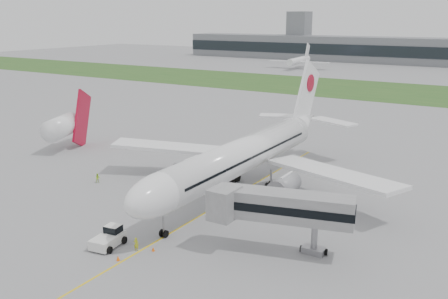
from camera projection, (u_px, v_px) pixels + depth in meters
The scene contains 13 objects.
ground at pixel (229, 199), 71.60m from camera, with size 600.00×600.00×0.00m, color gray.
apron_markings at pixel (210, 210), 67.49m from camera, with size 70.00×70.00×0.04m, color yellow, non-canonical shape.
grass_strip at pixel (410, 93), 170.29m from camera, with size 600.00×50.00×0.02m, color #27551F.
control_tower at pixel (298, 58), 307.97m from camera, with size 12.00×12.00×56.00m, color gray, non-canonical shape.
airliner at pixel (246, 153), 74.14m from camera, with size 48.13×53.95×17.88m.
pushback_tug at pixel (109, 237), 56.88m from camera, with size 3.28×4.45×2.14m.
jet_bridge at pixel (278, 207), 54.35m from camera, with size 15.14×7.85×7.15m.
safety_cone_left at pixel (118, 258), 53.48m from camera, with size 0.41×0.41×0.56m, color #FD630D.
safety_cone_right at pixel (153, 249), 55.66m from camera, with size 0.38×0.38×0.52m, color #FD630D.
ground_crew_near at pixel (136, 244), 55.68m from camera, with size 0.57×0.38×1.57m, color #C7D223.
ground_crew_far at pixel (98, 178), 78.41m from camera, with size 0.73×0.57×1.51m, color #9FD924.
neighbor_aircraft at pixel (64, 126), 96.90m from camera, with size 7.34×14.83×12.06m.
distant_aircraft_left at pixel (298, 69), 248.16m from camera, with size 30.68×27.07×11.73m, color white, non-canonical shape.
Camera 1 is at (34.68, -57.69, 25.42)m, focal length 40.00 mm.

